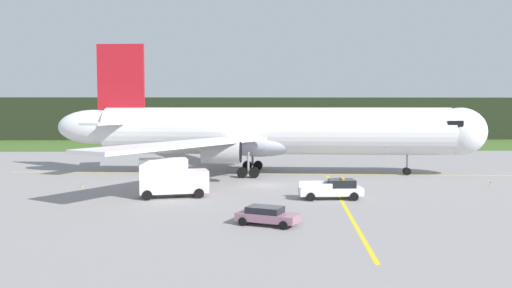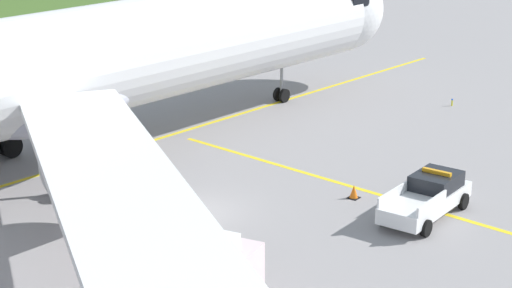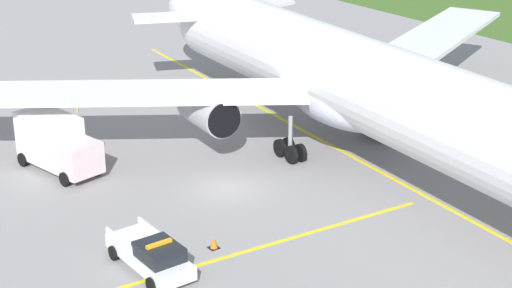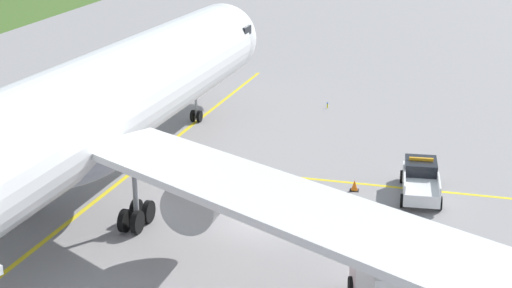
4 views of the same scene
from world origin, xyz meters
name	(u,v)px [view 2 (image 2 of 4)]	position (x,y,z in m)	size (l,w,h in m)	color
ground	(198,212)	(0.00, 0.00, 0.00)	(320.00, 320.00, 0.00)	gray
taxiway_centerline_main	(87,160)	(1.94, 9.42, 0.00)	(67.27, 0.30, 0.01)	yellow
taxiway_centerline_spur	(469,221)	(6.50, -10.40, 0.00)	(36.19, 0.30, 0.01)	yellow
airliner	(73,67)	(1.39, 9.47, 5.20)	(52.92, 49.86, 16.03)	silver
ops_pickup_truck	(428,197)	(5.97, -8.55, 0.90)	(5.68, 2.31, 1.94)	white
apron_cone	(354,192)	(5.80, -4.80, 0.32)	(0.52, 0.52, 0.66)	black
taxiway_edge_light_east	(452,102)	(23.68, -1.43, 0.26)	(0.12, 0.12, 0.49)	yellow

